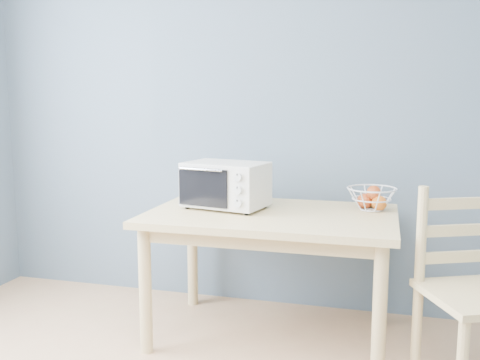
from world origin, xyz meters
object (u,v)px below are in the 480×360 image
(fruit_basket, at_px, (372,198))
(toaster_oven, at_px, (223,184))
(dining_chair, at_px, (474,297))
(dining_table, at_px, (271,230))

(fruit_basket, bearing_deg, toaster_oven, -169.09)
(toaster_oven, height_order, dining_chair, toaster_oven)
(toaster_oven, relative_size, fruit_basket, 1.36)
(dining_table, relative_size, dining_chair, 1.42)
(dining_table, xyz_separation_m, dining_chair, (1.04, -0.38, -0.16))
(dining_chair, bearing_deg, dining_table, 135.81)
(dining_table, distance_m, fruit_basket, 0.62)
(dining_table, height_order, dining_chair, dining_chair)
(toaster_oven, xyz_separation_m, fruit_basket, (0.86, 0.17, -0.07))
(toaster_oven, xyz_separation_m, dining_chair, (1.34, -0.43, -0.41))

